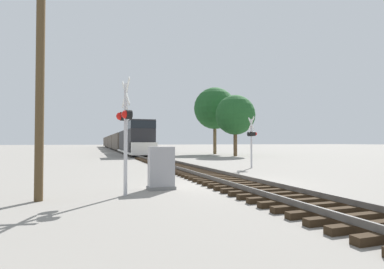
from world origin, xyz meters
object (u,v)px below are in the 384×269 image
(freight_train, at_px, (116,142))
(relay_cabinet, at_px, (161,168))
(tree_far_right, at_px, (235,115))
(crossing_signal_near, at_px, (125,123))
(utility_pole, at_px, (40,63))
(tree_mid_background, at_px, (215,108))
(crossing_signal_far, at_px, (252,136))

(freight_train, xyz_separation_m, relay_cabinet, (-3.04, -64.83, -1.05))
(freight_train, height_order, tree_far_right, tree_far_right)
(crossing_signal_near, relative_size, relay_cabinet, 2.43)
(crossing_signal_near, xyz_separation_m, tree_far_right, (15.76, 23.41, 2.75))
(crossing_signal_near, bearing_deg, relay_cabinet, 113.29)
(utility_pole, relative_size, tree_far_right, 1.03)
(utility_pole, relative_size, tree_mid_background, 0.81)
(crossing_signal_near, distance_m, tree_mid_background, 34.32)
(freight_train, height_order, tree_mid_background, tree_mid_background)
(crossing_signal_far, xyz_separation_m, utility_pole, (-11.64, -7.95, 1.95))
(relay_cabinet, bearing_deg, tree_mid_background, 63.70)
(relay_cabinet, distance_m, tree_mid_background, 33.14)
(crossing_signal_far, relative_size, tree_far_right, 0.46)
(utility_pole, xyz_separation_m, tree_far_right, (18.25, 23.52, 1.00))
(freight_train, distance_m, crossing_signal_far, 58.07)
(relay_cabinet, bearing_deg, utility_pole, -165.67)
(tree_far_right, relative_size, tree_mid_background, 0.78)
(freight_train, relative_size, crossing_signal_far, 25.72)
(crossing_signal_near, distance_m, crossing_signal_far, 12.05)
(freight_train, relative_size, tree_mid_background, 9.16)
(freight_train, bearing_deg, crossing_signal_near, -93.87)
(crossing_signal_far, height_order, tree_far_right, tree_far_right)
(utility_pole, xyz_separation_m, tree_mid_background, (18.35, 30.24, 2.54))
(tree_mid_background, bearing_deg, utility_pole, -121.25)
(crossing_signal_far, relative_size, relay_cabinet, 2.20)
(relay_cabinet, height_order, utility_pole, utility_pole)
(crossing_signal_far, height_order, tree_mid_background, tree_mid_background)
(crossing_signal_near, height_order, tree_mid_background, tree_mid_background)
(freight_train, bearing_deg, crossing_signal_far, -85.35)
(crossing_signal_far, bearing_deg, utility_pole, 129.05)
(relay_cabinet, height_order, tree_mid_background, tree_mid_background)
(freight_train, height_order, utility_pole, utility_pole)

